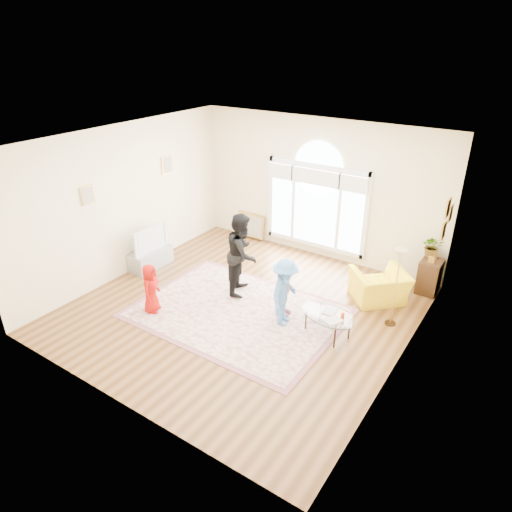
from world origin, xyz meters
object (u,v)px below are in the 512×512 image
Objects in this scene: armchair at (379,287)px; coffee_table at (328,315)px; area_rug at (237,312)px; tv_console at (151,258)px; television at (149,238)px.

coffee_table is at bearing 32.79° from armchair.
coffee_table is at bearing 11.04° from area_rug.
television is (0.01, 0.00, 0.50)m from tv_console.
area_rug is at bearing -9.66° from television.
coffee_table is (1.71, 0.33, 0.39)m from area_rug.
television reaches higher than coffee_table.
area_rug is 3.01× the size of coffee_table.
armchair is (4.81, 1.44, -0.39)m from television.
television is at bearing -165.87° from coffee_table.
television is at bearing 0.00° from tv_console.
armchair is (4.81, 1.44, 0.11)m from tv_console.
tv_console is 0.99× the size of television.
tv_console is at bearing 170.36° from area_rug.
area_rug is at bearing -153.12° from coffee_table.
area_rug is at bearing -1.90° from armchair.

